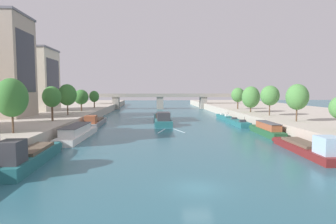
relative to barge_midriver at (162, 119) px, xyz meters
name	(u,v)px	position (x,y,z in m)	size (l,w,h in m)	color
ground_plane	(198,188)	(1.09, -47.86, -0.99)	(400.00, 400.00, 0.00)	#2D6070
quay_left	(29,116)	(-36.07, 7.14, 0.21)	(36.00, 170.00, 2.40)	#B7AD9E
quay_right	(293,115)	(38.25, 7.14, 0.21)	(36.00, 170.00, 2.40)	#B7AD9E
barge_midriver	(162,119)	(0.00, 0.00, 0.00)	(4.10, 22.83, 3.21)	#23666B
wake_behind_barge	(170,131)	(1.10, -14.43, -0.97)	(5.60, 5.88, 0.03)	#A0CCD6
moored_boat_left_downstream	(29,156)	(-16.33, -39.67, 0.07)	(3.08, 14.39, 3.57)	#23666B
moored_boat_left_midway	(77,133)	(-15.58, -22.37, 0.02)	(3.72, 16.85, 2.40)	silver
moored_boat_left_far	(95,122)	(-16.19, -4.37, -0.17)	(3.49, 15.91, 2.74)	gray
moored_boat_right_lone	(309,148)	(17.73, -36.25, -0.11)	(3.73, 15.23, 3.04)	maroon
moored_boat_right_second	(267,130)	(18.60, -20.78, 0.05)	(2.63, 13.09, 2.48)	#235633
moored_boat_right_end	(237,122)	(17.81, -5.54, -0.39)	(2.54, 13.50, 2.25)	#23666B
moored_boat_right_midway	(224,117)	(18.02, 7.71, -0.38)	(2.14, 10.38, 2.25)	#23666B
tree_left_far	(12,98)	(-21.97, -31.30, 6.33)	(4.26, 4.26, 7.61)	brown
tree_left_distant	(52,97)	(-21.95, -15.82, 6.05)	(3.50, 3.50, 6.69)	brown
tree_left_nearest	(67,95)	(-22.70, -3.22, 6.20)	(4.32, 4.32, 7.34)	brown
tree_left_second	(81,97)	(-22.51, 9.13, 5.36)	(4.05, 4.05, 6.06)	brown
tree_left_third	(94,96)	(-21.82, 23.77, 5.16)	(3.22, 3.22, 5.67)	brown
tree_right_nearest	(297,97)	(24.79, -19.67, 6.05)	(4.13, 4.13, 7.10)	brown
tree_right_past_mid	(270,96)	(24.74, -7.62, 6.07)	(4.29, 4.29, 6.98)	brown
tree_right_by_lamp	(251,97)	(23.91, 2.46, 5.44)	(4.74, 4.74, 6.92)	brown
tree_right_midway	(238,95)	(24.09, 14.22, 5.81)	(4.06, 4.06, 6.64)	brown
building_left_far_end	(32,79)	(-37.31, 12.89, 10.42)	(12.35, 13.05, 17.99)	beige
bridge_far	(160,99)	(1.09, 51.23, 3.31)	(62.32, 4.40, 6.71)	gray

